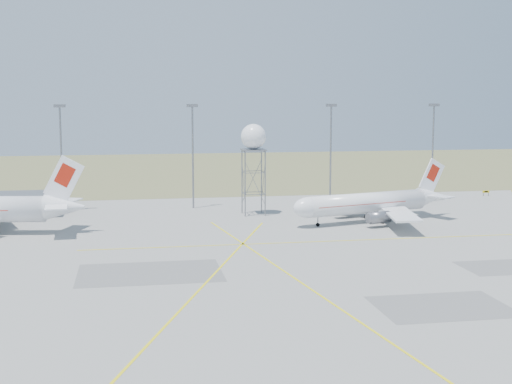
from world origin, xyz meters
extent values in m
plane|color=#9E9E99|center=(0.00, 0.00, 0.00)|extent=(400.00, 400.00, 0.00)
cube|color=#576336|center=(0.00, 140.00, 0.01)|extent=(400.00, 120.00, 0.03)
cube|color=gray|center=(-45.00, 64.00, 1.80)|extent=(18.00, 9.00, 3.60)
cube|color=slate|center=(-45.00, 64.00, 3.75)|extent=(19.00, 10.00, 0.30)
cylinder|color=slate|center=(-35.00, 66.00, 10.00)|extent=(0.36, 0.36, 20.00)
cube|color=slate|center=(-35.00, 66.00, 20.20)|extent=(2.20, 0.50, 0.60)
cylinder|color=slate|center=(-10.00, 66.00, 10.00)|extent=(0.36, 0.36, 20.00)
cube|color=slate|center=(-10.00, 66.00, 20.20)|extent=(2.20, 0.50, 0.60)
cylinder|color=slate|center=(18.00, 66.00, 10.00)|extent=(0.36, 0.36, 20.00)
cube|color=slate|center=(18.00, 66.00, 20.20)|extent=(2.20, 0.50, 0.60)
cylinder|color=slate|center=(40.00, 66.00, 10.00)|extent=(0.36, 0.36, 20.00)
cube|color=slate|center=(40.00, 66.00, 20.20)|extent=(2.20, 0.50, 0.60)
cylinder|color=black|center=(55.00, 72.00, 0.40)|extent=(0.10, 0.10, 0.80)
cylinder|color=black|center=(56.20, 72.00, 0.40)|extent=(0.10, 0.10, 0.80)
cube|color=yellow|center=(55.60, 72.00, 0.95)|extent=(1.60, 0.15, 0.50)
cube|color=black|center=(55.60, 71.92, 0.95)|extent=(0.80, 0.03, 0.30)
cylinder|color=black|center=(62.00, 72.00, 0.40)|extent=(0.10, 0.10, 0.80)
cylinder|color=white|center=(18.59, 45.05, 3.40)|extent=(23.39, 9.75, 3.58)
ellipsoid|color=white|center=(7.39, 41.89, 3.40)|extent=(6.49, 5.00, 3.58)
cube|color=black|center=(6.35, 41.60, 3.94)|extent=(1.84, 2.26, 0.87)
cone|color=white|center=(32.39, 48.92, 3.67)|extent=(6.14, 4.90, 3.58)
cube|color=white|center=(32.39, 48.92, 7.43)|extent=(5.60, 1.81, 6.74)
cube|color=#B01B0B|center=(32.56, 48.97, 8.06)|extent=(3.05, 1.13, 3.46)
cube|color=white|center=(31.18, 51.56, 4.12)|extent=(4.09, 5.52, 0.16)
cube|color=white|center=(32.73, 46.04, 4.12)|extent=(4.09, 5.52, 0.16)
cube|color=white|center=(17.71, 53.17, 2.51)|extent=(12.74, 13.56, 0.32)
cube|color=white|center=(22.07, 37.65, 2.51)|extent=(6.79, 14.87, 0.32)
cylinder|color=slate|center=(16.33, 49.80, 1.70)|extent=(4.18, 3.00, 2.06)
cylinder|color=slate|center=(19.14, 39.80, 1.70)|extent=(4.18, 3.00, 2.06)
cube|color=#B01B0B|center=(16.87, 44.56, 3.49)|extent=(18.22, 8.34, 0.11)
cylinder|color=black|center=(9.11, 42.38, 0.40)|extent=(0.77, 0.77, 0.81)
cube|color=black|center=(20.32, 45.53, 0.40)|extent=(2.32, 5.42, 0.81)
cylinder|color=slate|center=(20.32, 45.53, 0.81)|extent=(0.27, 0.27, 1.61)
cone|color=white|center=(-32.68, 43.55, 4.32)|extent=(6.87, 5.09, 4.22)
cube|color=white|center=(-32.68, 43.55, 8.75)|extent=(6.73, 1.29, 7.93)
cube|color=#B01B0B|center=(-32.47, 43.52, 9.49)|extent=(3.65, 0.88, 4.07)
cube|color=white|center=(-32.71, 46.96, 4.85)|extent=(4.18, 6.23, 0.19)
cube|color=white|center=(-33.69, 40.29, 4.85)|extent=(4.18, 6.23, 0.19)
cylinder|color=slate|center=(-1.44, 54.60, 6.08)|extent=(0.22, 0.22, 12.17)
cylinder|color=slate|center=(2.30, 54.60, 6.08)|extent=(0.22, 0.22, 12.17)
cylinder|color=slate|center=(2.30, 58.35, 6.08)|extent=(0.22, 0.22, 12.17)
cylinder|color=slate|center=(-1.44, 58.35, 6.08)|extent=(0.22, 0.22, 12.17)
cube|color=slate|center=(0.43, 56.47, 12.17)|extent=(4.34, 4.34, 0.23)
sphere|color=white|center=(0.43, 56.47, 14.60)|extent=(4.68, 4.68, 4.68)
cube|color=gold|center=(-44.82, 61.36, 2.87)|extent=(3.34, 3.52, 1.38)
cube|color=black|center=(-44.19, 61.66, 2.97)|extent=(1.20, 2.36, 0.99)
camera|label=1|loc=(-22.11, -73.37, 22.12)|focal=50.00mm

